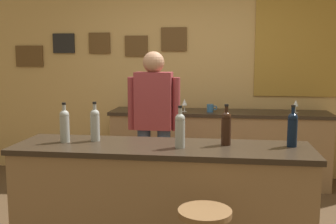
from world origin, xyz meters
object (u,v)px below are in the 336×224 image
(wine_bottle_d, at_px, (226,127))
(wine_glass_a, at_px, (184,103))
(wine_bottle_e, at_px, (292,128))
(wine_glass_b, at_px, (296,104))
(wine_bottle_c, at_px, (180,129))
(wine_bottle_b, at_px, (95,124))
(coffee_mug, at_px, (210,108))
(bartender, at_px, (154,121))
(wine_bottle_a, at_px, (65,125))

(wine_bottle_d, xyz_separation_m, wine_glass_a, (-0.49, 1.88, -0.05))
(wine_bottle_e, bearing_deg, wine_glass_b, 79.49)
(wine_bottle_c, relative_size, wine_bottle_d, 1.00)
(wine_bottle_c, bearing_deg, wine_glass_a, 94.49)
(wine_bottle_b, distance_m, wine_glass_b, 2.69)
(wine_bottle_b, bearing_deg, wine_bottle_e, 0.08)
(coffee_mug, bearing_deg, wine_bottle_b, -113.84)
(wine_bottle_b, bearing_deg, coffee_mug, 66.16)
(bartender, bearing_deg, wine_bottle_a, -118.53)
(wine_bottle_e, height_order, coffee_mug, wine_bottle_e)
(wine_bottle_a, bearing_deg, wine_bottle_d, 2.98)
(wine_bottle_a, relative_size, wine_bottle_d, 1.00)
(wine_bottle_d, distance_m, wine_glass_a, 1.94)
(wine_bottle_b, relative_size, wine_glass_a, 1.97)
(wine_glass_a, bearing_deg, bartender, -102.21)
(wine_glass_b, bearing_deg, coffee_mug, -176.08)
(wine_bottle_b, distance_m, wine_bottle_c, 0.69)
(wine_bottle_a, relative_size, wine_bottle_c, 1.00)
(bartender, xyz_separation_m, coffee_mug, (0.53, 0.99, 0.01))
(bartender, relative_size, wine_glass_a, 10.45)
(wine_bottle_a, xyz_separation_m, wine_bottle_c, (0.89, -0.07, 0.00))
(wine_bottle_c, bearing_deg, wine_bottle_a, 175.35)
(bartender, distance_m, wine_bottle_b, 0.95)
(wine_bottle_a, bearing_deg, bartender, 61.47)
(wine_bottle_e, bearing_deg, bartender, 142.81)
(wine_glass_b, bearing_deg, wine_glass_a, -176.24)
(wine_bottle_c, xyz_separation_m, wine_bottle_e, (0.80, 0.15, 0.00))
(coffee_mug, bearing_deg, wine_bottle_d, -84.81)
(wine_glass_b, bearing_deg, wine_bottle_d, -113.13)
(wine_bottle_a, distance_m, wine_glass_b, 2.89)
(wine_bottle_e, bearing_deg, wine_bottle_d, -178.66)
(wine_bottle_a, bearing_deg, wine_glass_a, 69.23)
(wine_bottle_e, distance_m, wine_glass_b, 1.99)
(wine_bottle_a, distance_m, wine_bottle_d, 1.22)
(wine_bottle_d, relative_size, wine_glass_a, 1.97)
(wine_bottle_d, height_order, coffee_mug, wine_bottle_d)
(bartender, height_order, wine_bottle_c, bartender)
(wine_bottle_a, relative_size, coffee_mug, 2.45)
(wine_glass_a, distance_m, coffee_mug, 0.32)
(wine_bottle_a, xyz_separation_m, wine_glass_a, (0.74, 1.94, -0.05))
(wine_bottle_a, height_order, wine_bottle_e, same)
(wine_bottle_e, xyz_separation_m, coffee_mug, (-0.65, 1.88, -0.11))
(wine_bottle_b, xyz_separation_m, wine_bottle_d, (1.01, -0.01, 0.00))
(wine_bottle_b, distance_m, wine_glass_a, 1.94)
(wine_bottle_b, bearing_deg, wine_bottle_a, -161.46)
(wine_bottle_b, relative_size, coffee_mug, 2.45)
(wine_bottle_c, distance_m, wine_glass_b, 2.40)
(wine_bottle_d, xyz_separation_m, wine_glass_b, (0.84, 1.96, -0.05))
(wine_bottle_b, height_order, coffee_mug, wine_bottle_b)
(wine_glass_a, relative_size, wine_glass_b, 1.00)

